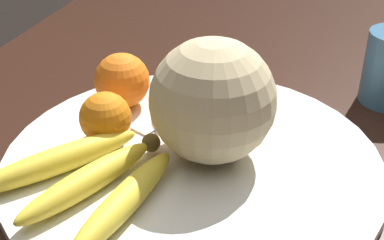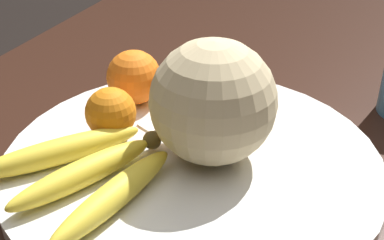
% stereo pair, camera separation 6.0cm
% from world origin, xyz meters
% --- Properties ---
extents(kitchen_table, '(1.37, 0.92, 0.71)m').
position_xyz_m(kitchen_table, '(0.00, 0.00, 0.61)').
color(kitchen_table, black).
rests_on(kitchen_table, ground_plane).
extents(fruit_bowl, '(0.45, 0.45, 0.02)m').
position_xyz_m(fruit_bowl, '(-0.08, 0.03, 0.71)').
color(fruit_bowl, white).
rests_on(fruit_bowl, kitchen_table).
extents(melon, '(0.14, 0.14, 0.14)m').
position_xyz_m(melon, '(-0.07, 0.01, 0.79)').
color(melon, beige).
rests_on(melon, fruit_bowl).
extents(banana_bunch, '(0.22, 0.20, 0.03)m').
position_xyz_m(banana_bunch, '(-0.17, 0.12, 0.74)').
color(banana_bunch, brown).
rests_on(banana_bunch, fruit_bowl).
extents(orange_front_left, '(0.06, 0.06, 0.06)m').
position_xyz_m(orange_front_left, '(-0.08, 0.14, 0.75)').
color(orange_front_left, orange).
rests_on(orange_front_left, fruit_bowl).
extents(orange_front_right, '(0.06, 0.06, 0.06)m').
position_xyz_m(orange_front_right, '(0.06, 0.01, 0.75)').
color(orange_front_right, orange).
rests_on(orange_front_right, fruit_bowl).
extents(orange_mid_center, '(0.07, 0.07, 0.07)m').
position_xyz_m(orange_mid_center, '(0.01, 0.16, 0.76)').
color(orange_mid_center, orange).
rests_on(orange_mid_center, fruit_bowl).
extents(orange_back_left, '(0.07, 0.07, 0.07)m').
position_xyz_m(orange_back_left, '(0.02, 0.06, 0.76)').
color(orange_back_left, orange).
rests_on(orange_back_left, fruit_bowl).
extents(produce_tag, '(0.08, 0.05, 0.00)m').
position_xyz_m(produce_tag, '(-0.02, 0.10, 0.72)').
color(produce_tag, white).
rests_on(produce_tag, fruit_bowl).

